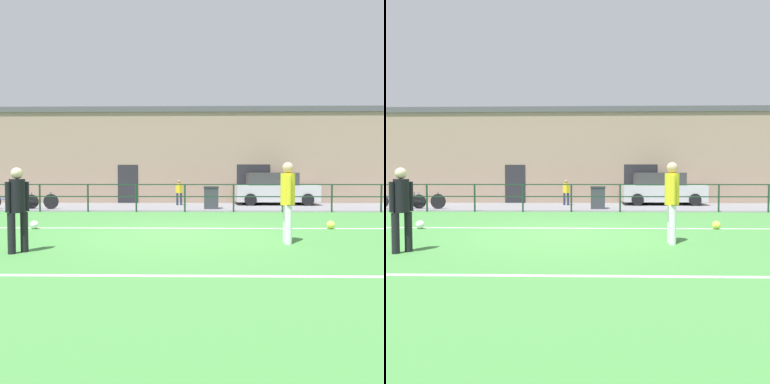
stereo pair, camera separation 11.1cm
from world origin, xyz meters
TOP-DOWN VIEW (x-y plane):
  - ground at (0.00, 0.00)m, footprint 60.00×44.00m
  - field_line_touchline at (0.00, 1.15)m, footprint 36.00×0.11m
  - field_line_hash at (0.00, -3.87)m, footprint 36.00×0.11m
  - pavement_strip at (0.00, 8.50)m, footprint 48.00×5.00m
  - perimeter_fence at (0.00, 6.00)m, footprint 36.07×0.07m
  - clubhouse_facade at (-0.00, 12.20)m, footprint 28.00×2.56m
  - player_goalkeeper at (-2.86, -2.28)m, footprint 0.32×0.36m
  - player_striker at (2.48, -1.16)m, footprint 0.31×0.48m
  - soccer_ball_match at (4.22, 1.08)m, footprint 0.23×0.23m
  - soccer_ball_spare at (-3.99, 0.95)m, footprint 0.23×0.23m
  - spectator_child at (-0.41, 9.48)m, footprint 0.35×0.22m
  - parked_car_red at (4.48, 9.97)m, footprint 4.13×1.82m
  - bicycle_parked_0 at (-6.75, 7.05)m, footprint 2.25×0.04m
  - bicycle_parked_1 at (-7.74, 7.20)m, footprint 2.33×0.04m
  - trash_bin_0 at (1.12, 7.37)m, footprint 0.66×0.56m

SIDE VIEW (x-z plane):
  - ground at x=0.00m, z-range -0.04..0.00m
  - field_line_touchline at x=0.00m, z-range 0.00..0.00m
  - field_line_hash at x=0.00m, z-range 0.00..0.00m
  - pavement_strip at x=0.00m, z-range 0.00..0.02m
  - soccer_ball_match at x=4.22m, z-range 0.00..0.23m
  - soccer_ball_spare at x=-3.99m, z-range 0.00..0.23m
  - bicycle_parked_1 at x=-7.74m, z-range -0.01..0.72m
  - bicycle_parked_0 at x=-6.75m, z-range -0.01..0.75m
  - trash_bin_0 at x=1.12m, z-range 0.02..1.03m
  - spectator_child at x=-0.41m, z-range 0.11..1.38m
  - perimeter_fence at x=0.00m, z-range 0.17..1.32m
  - parked_car_red at x=4.48m, z-range -0.03..1.61m
  - player_goalkeeper at x=-2.86m, z-range 0.11..1.72m
  - player_striker at x=2.48m, z-range 0.12..1.88m
  - clubhouse_facade at x=0.00m, z-range 0.01..5.26m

